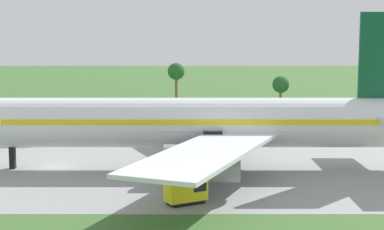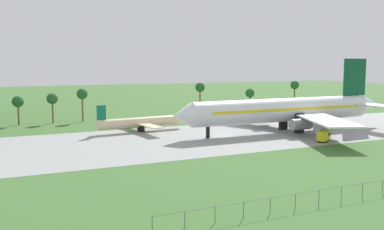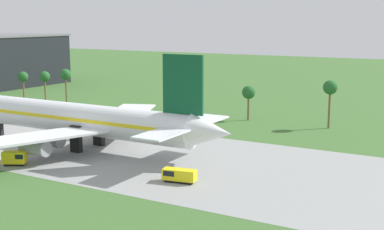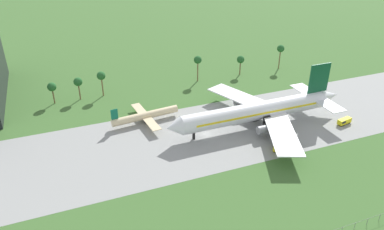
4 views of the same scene
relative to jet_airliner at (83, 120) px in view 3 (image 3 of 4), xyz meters
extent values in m
plane|color=#3D662D|center=(-20.18, 1.26, -6.19)|extent=(600.00, 600.00, 0.00)
cube|color=gray|center=(-20.18, 1.26, -6.18)|extent=(320.00, 44.00, 0.02)
cylinder|color=white|center=(-1.82, 0.00, 0.07)|extent=(56.75, 6.59, 6.59)
cone|color=white|center=(30.68, 0.00, 0.57)|extent=(8.24, 6.26, 6.26)
cube|color=yellow|center=(-1.82, 0.00, 0.57)|extent=(48.24, 6.72, 0.66)
cube|color=#0F4C2D|center=(24.58, 0.00, 8.97)|extent=(8.57, 0.50, 11.21)
cube|color=white|center=(24.91, 0.00, 1.06)|extent=(5.93, 26.36, 0.30)
cube|color=white|center=(0.16, -14.36, -1.08)|extent=(18.70, 29.84, 0.44)
cube|color=white|center=(0.16, 14.36, -1.08)|extent=(18.70, 29.84, 0.44)
cylinder|color=gray|center=(-2.03, -7.91, -2.97)|extent=(5.93, 2.97, 2.97)
cylinder|color=gray|center=(0.64, -14.50, -2.97)|extent=(5.93, 2.97, 2.97)
cylinder|color=gray|center=(-2.03, 7.91, -2.97)|extent=(5.93, 2.97, 2.97)
cylinder|color=gray|center=(0.64, 14.50, -2.97)|extent=(5.93, 2.97, 2.97)
cube|color=black|center=(-25.65, 0.00, -3.39)|extent=(0.70, 0.90, 5.60)
cube|color=black|center=(1.02, -3.63, -3.39)|extent=(2.40, 1.20, 5.60)
cube|color=black|center=(1.02, 3.63, -3.39)|extent=(2.40, 1.20, 5.60)
cylinder|color=beige|center=(-37.93, 17.93, -3.50)|extent=(25.85, 5.41, 2.83)
cube|color=beige|center=(-37.93, 17.93, -3.79)|extent=(5.72, 23.35, 0.24)
cube|color=black|center=(-37.93, 17.93, -4.85)|extent=(1.45, 2.65, 2.69)
cube|color=black|center=(-2.27, -17.00, -5.99)|extent=(4.09, 3.36, 0.40)
cube|color=yellow|center=(-2.27, -17.00, -4.67)|extent=(4.76, 3.85, 2.25)
cube|color=black|center=(-1.22, -16.42, -4.33)|extent=(2.32, 2.52, 0.90)
cube|color=black|center=(30.28, -10.73, -5.99)|extent=(5.09, 2.64, 0.40)
cube|color=yellow|center=(30.28, -10.73, -4.85)|extent=(5.97, 2.99, 1.88)
cube|color=black|center=(28.74, -11.01, -4.57)|extent=(2.33, 2.36, 0.90)
cylinder|color=brown|center=(39.36, 47.02, -1.28)|extent=(0.56, 0.56, 9.82)
sphere|color=#235B28|center=(39.36, 47.02, 4.23)|extent=(3.60, 3.60, 3.60)
cylinder|color=brown|center=(17.24, 47.02, -2.65)|extent=(0.56, 0.56, 7.07)
sphere|color=#235B28|center=(17.24, 47.02, 1.48)|extent=(3.60, 3.60, 3.60)
cylinder|color=brown|center=(-58.38, 47.02, -2.50)|extent=(0.56, 0.56, 7.38)
sphere|color=#235B28|center=(-58.38, 47.02, 1.79)|extent=(3.60, 3.60, 3.60)
cylinder|color=brown|center=(-4.95, 47.02, -1.27)|extent=(0.56, 0.56, 9.85)
sphere|color=#235B28|center=(-4.95, 47.02, 4.26)|extent=(3.60, 3.60, 3.60)
cylinder|color=brown|center=(-48.77, 47.02, -1.88)|extent=(0.56, 0.56, 8.63)
sphere|color=#235B28|center=(-48.77, 47.02, 3.04)|extent=(3.60, 3.60, 3.60)
cylinder|color=brown|center=(-68.76, 47.02, -2.80)|extent=(0.56, 0.56, 6.78)
sphere|color=#235B28|center=(-68.76, 47.02, 1.19)|extent=(3.60, 3.60, 3.60)
camera|label=1|loc=(-1.60, -77.23, 11.12)|focal=55.00mm
camera|label=2|loc=(-75.63, -97.49, 12.84)|focal=40.00mm
camera|label=3|loc=(75.37, -84.92, 20.90)|focal=50.00mm
camera|label=4|loc=(-66.67, -102.54, 62.78)|focal=35.00mm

